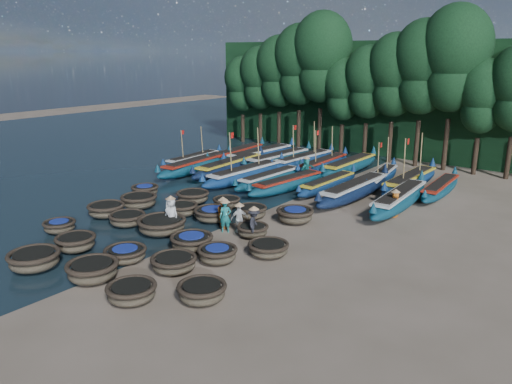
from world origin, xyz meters
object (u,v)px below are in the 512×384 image
Objects in this scene: long_boat_0 at (193,160)px; long_boat_5 at (288,183)px; long_boat_3 at (245,174)px; long_boat_13 at (323,164)px; coracle_18 at (253,230)px; long_boat_6 at (328,184)px; coracle_13 at (192,241)px; coracle_10 at (106,209)px; coracle_15 at (139,201)px; fisherman_1 at (225,215)px; coracle_17 at (213,214)px; long_boat_7 at (355,190)px; coracle_11 at (127,219)px; coracle_5 at (59,226)px; coracle_6 at (76,242)px; fisherman_3 at (254,223)px; coracle_16 at (182,209)px; coracle_21 at (193,196)px; fisherman_4 at (239,217)px; long_boat_14 at (350,165)px; coracle_22 at (226,202)px; long_boat_15 at (381,177)px; coracle_19 at (268,248)px; long_boat_8 at (399,199)px; long_boat_17 at (440,188)px; long_boat_11 at (279,159)px; coracle_24 at (295,215)px; coracle_12 at (162,225)px; coracle_14 at (217,254)px; fisherman_0 at (171,213)px; long_boat_10 at (260,155)px; coracle_23 at (252,211)px; long_boat_1 at (197,165)px; coracle_3 at (93,270)px; coracle_20 at (145,190)px; long_boat_16 at (410,181)px; long_boat_2 at (230,166)px; coracle_9 at (202,291)px; coracle_4 at (132,292)px; fisherman_6 at (395,203)px; coracle_7 at (125,254)px; long_boat_4 at (270,178)px; fisherman_5 at (306,168)px.

long_boat_0 is 10.68m from long_boat_5.
long_boat_13 is (2.58, 6.48, -0.07)m from long_boat_3.
long_boat_6 is (-1.40, 9.87, 0.13)m from coracle_18.
long_boat_6 is (-0.18, 12.97, 0.07)m from coracle_13.
coracle_10 is at bearing -104.58° from long_boat_13.
fisherman_1 is at bearing 1.02° from coracle_15.
coracle_10 is 0.97× the size of coracle_15.
coracle_17 is 9.63m from long_boat_7.
coracle_11 is at bearing 177.36° from coracle_13.
coracle_13 is at bearing 20.45° from coracle_5.
coracle_5 is at bearing -85.41° from coracle_10.
long_boat_6 is (3.97, 16.50, 0.05)m from coracle_6.
coracle_15 is at bearing 64.09° from fisherman_3.
coracle_15 reaches higher than coracle_16.
fisherman_4 is (5.64, -2.22, 0.42)m from coracle_21.
long_boat_13 is 2.08m from long_boat_14.
fisherman_1 is (12.54, -10.09, 0.45)m from long_boat_0.
coracle_22 is 11.96m from long_boat_15.
coracle_19 is 10.71m from long_boat_8.
long_boat_0 is (-5.57, 12.45, 0.06)m from coracle_10.
coracle_11 is 0.30× the size of long_boat_15.
long_boat_7 is 1.23× the size of long_boat_17.
long_boat_3 reaches higher than long_boat_11.
fisherman_1 reaches higher than coracle_24.
coracle_12 reaches higher than coracle_14.
fisherman_0 is (0.33, -4.68, 0.58)m from coracle_22.
long_boat_10 is at bearing 98.34° from coracle_15.
long_boat_10 is 4.57× the size of fisherman_0.
fisherman_4 is (-1.81, -9.20, 0.23)m from long_boat_7.
coracle_5 is 0.85× the size of coracle_19.
coracle_23 is at bearing 36.66° from coracle_10.
coracle_10 is 4.72m from fisherman_0.
long_boat_1 reaches higher than coracle_12.
long_boat_7 is 1.05× the size of long_boat_14.
long_boat_8 reaches higher than coracle_3.
coracle_20 is at bearing 132.51° from fisherman_1.
long_boat_16 is at bearing -10.75° from long_boat_13.
long_boat_0 is at bearing 171.82° from long_boat_2.
long_boat_17 is (6.12, 16.61, 0.08)m from coracle_13.
coracle_6 is 0.89× the size of coracle_9.
coracle_17 is at bearing 47.61° from coracle_11.
long_boat_5 is 9.94m from long_boat_17.
long_boat_11 reaches higher than coracle_4.
long_boat_5 reaches higher than coracle_20.
fisherman_6 is at bearing -48.85° from long_boat_14.
coracle_7 is at bearing -105.38° from long_boat_16.
long_boat_10 is (-14.50, 5.15, 0.02)m from long_boat_8.
long_boat_4 is 4.10× the size of fisherman_5.
long_boat_8 reaches higher than coracle_9.
coracle_3 reaches higher than coracle_21.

